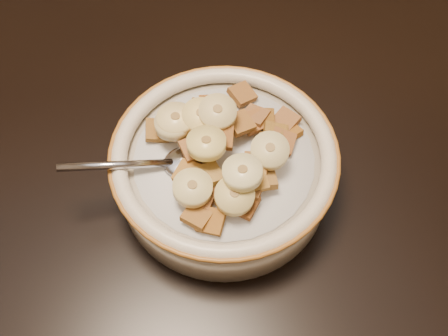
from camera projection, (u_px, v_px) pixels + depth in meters
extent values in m
cube|color=black|center=(10.00, 147.00, 0.55)|extent=(1.44, 0.96, 0.04)
cylinder|color=beige|center=(224.00, 173.00, 0.49)|extent=(0.18, 0.18, 0.04)
cylinder|color=silver|center=(224.00, 159.00, 0.47)|extent=(0.15, 0.15, 0.00)
ellipsoid|color=#9EA0AC|center=(189.00, 162.00, 0.46)|extent=(0.05, 0.04, 0.01)
cube|color=olive|center=(275.00, 135.00, 0.47)|extent=(0.03, 0.03, 0.01)
cube|color=brown|center=(287.00, 131.00, 0.48)|extent=(0.03, 0.03, 0.01)
cube|color=brown|center=(211.00, 221.00, 0.43)|extent=(0.03, 0.03, 0.01)
cube|color=brown|center=(254.00, 122.00, 0.47)|extent=(0.02, 0.02, 0.01)
cube|color=brown|center=(221.00, 137.00, 0.45)|extent=(0.03, 0.03, 0.01)
cube|color=olive|center=(209.00, 175.00, 0.44)|extent=(0.02, 0.02, 0.01)
cube|color=brown|center=(272.00, 142.00, 0.46)|extent=(0.03, 0.03, 0.01)
cube|color=brown|center=(263.00, 179.00, 0.44)|extent=(0.02, 0.02, 0.01)
cube|color=#995E31|center=(255.00, 116.00, 0.48)|extent=(0.03, 0.03, 0.01)
cube|color=brown|center=(199.00, 110.00, 0.48)|extent=(0.03, 0.03, 0.01)
cube|color=brown|center=(240.00, 123.00, 0.46)|extent=(0.03, 0.03, 0.01)
cube|color=brown|center=(157.00, 130.00, 0.47)|extent=(0.02, 0.02, 0.01)
cube|color=#975C2B|center=(198.00, 215.00, 0.43)|extent=(0.03, 0.03, 0.01)
cube|color=olive|center=(214.00, 136.00, 0.45)|extent=(0.03, 0.03, 0.01)
cube|color=brown|center=(244.00, 204.00, 0.43)|extent=(0.03, 0.03, 0.01)
cube|color=brown|center=(249.00, 188.00, 0.44)|extent=(0.03, 0.03, 0.01)
cube|color=brown|center=(242.00, 94.00, 0.49)|extent=(0.03, 0.03, 0.01)
cube|color=#935927|center=(202.00, 197.00, 0.44)|extent=(0.03, 0.03, 0.01)
cube|color=brown|center=(194.00, 148.00, 0.45)|extent=(0.02, 0.02, 0.01)
cube|color=olive|center=(185.00, 131.00, 0.46)|extent=(0.03, 0.03, 0.01)
cube|color=brown|center=(197.00, 116.00, 0.47)|extent=(0.03, 0.03, 0.01)
cube|color=brown|center=(256.00, 164.00, 0.45)|extent=(0.03, 0.03, 0.01)
cube|color=olive|center=(254.00, 180.00, 0.44)|extent=(0.02, 0.02, 0.01)
cube|color=brown|center=(262.00, 119.00, 0.48)|extent=(0.03, 0.03, 0.01)
cube|color=#9C591D|center=(211.00, 106.00, 0.48)|extent=(0.02, 0.02, 0.01)
cube|color=brown|center=(282.00, 142.00, 0.47)|extent=(0.03, 0.03, 0.01)
cube|color=#915E25|center=(188.00, 173.00, 0.44)|extent=(0.03, 0.03, 0.01)
cube|color=brown|center=(205.00, 115.00, 0.47)|extent=(0.03, 0.03, 0.01)
cube|color=brown|center=(285.00, 121.00, 0.48)|extent=(0.03, 0.03, 0.01)
cube|color=brown|center=(195.00, 120.00, 0.47)|extent=(0.02, 0.02, 0.01)
cylinder|color=#E0C074|center=(234.00, 196.00, 0.43)|extent=(0.04, 0.04, 0.02)
cylinder|color=#C8BC7F|center=(173.00, 124.00, 0.46)|extent=(0.03, 0.03, 0.01)
cylinder|color=#FEEFA2|center=(242.00, 173.00, 0.43)|extent=(0.04, 0.04, 0.01)
cylinder|color=#DCCA86|center=(270.00, 151.00, 0.44)|extent=(0.04, 0.04, 0.02)
cylinder|color=tan|center=(206.00, 143.00, 0.43)|extent=(0.04, 0.04, 0.01)
cylinder|color=#ECCF79|center=(218.00, 112.00, 0.45)|extent=(0.04, 0.04, 0.02)
cylinder|color=#F9E4A0|center=(193.00, 188.00, 0.43)|extent=(0.04, 0.04, 0.01)
cylinder|color=#FED884|center=(201.00, 116.00, 0.46)|extent=(0.04, 0.04, 0.01)
cylinder|color=#DAC878|center=(176.00, 120.00, 0.46)|extent=(0.04, 0.04, 0.01)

